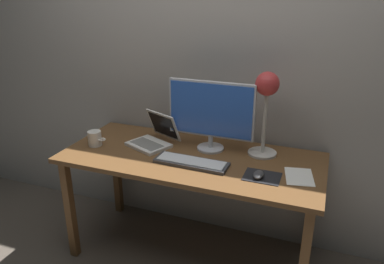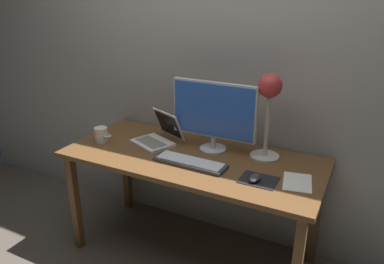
% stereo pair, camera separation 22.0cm
% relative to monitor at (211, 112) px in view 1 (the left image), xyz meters
% --- Properties ---
extents(ground_plane, '(4.80, 4.80, 0.00)m').
position_rel_monitor_xyz_m(ground_plane, '(-0.08, -0.14, -0.99)').
color(ground_plane, brown).
rests_on(ground_plane, ground).
extents(back_wall, '(4.80, 0.06, 2.60)m').
position_rel_monitor_xyz_m(back_wall, '(-0.08, 0.26, 0.31)').
color(back_wall, '#A8A099').
rests_on(back_wall, ground).
extents(desk, '(1.60, 0.70, 0.74)m').
position_rel_monitor_xyz_m(desk, '(-0.08, -0.14, -0.33)').
color(desk, brown).
rests_on(desk, ground).
extents(monitor, '(0.55, 0.17, 0.45)m').
position_rel_monitor_xyz_m(monitor, '(0.00, 0.00, 0.00)').
color(monitor, silver).
rests_on(monitor, desk).
extents(keyboard_main, '(0.44, 0.15, 0.03)m').
position_rel_monitor_xyz_m(keyboard_main, '(-0.04, -0.25, -0.24)').
color(keyboard_main, '#38383A').
rests_on(keyboard_main, desk).
extents(laptop, '(0.34, 0.35, 0.21)m').
position_rel_monitor_xyz_m(laptop, '(-0.37, -0.04, -0.19)').
color(laptop, silver).
rests_on(laptop, desk).
extents(desk_lamp, '(0.18, 0.18, 0.52)m').
position_rel_monitor_xyz_m(desk_lamp, '(0.33, 0.04, 0.13)').
color(desk_lamp, beige).
rests_on(desk_lamp, desk).
extents(mousepad, '(0.20, 0.16, 0.00)m').
position_rel_monitor_xyz_m(mousepad, '(0.38, -0.25, -0.25)').
color(mousepad, black).
rests_on(mousepad, desk).
extents(mouse, '(0.06, 0.10, 0.03)m').
position_rel_monitor_xyz_m(mouse, '(0.37, -0.27, -0.23)').
color(mouse, '#38383A').
rests_on(mouse, mousepad).
extents(coffee_mug, '(0.12, 0.09, 0.10)m').
position_rel_monitor_xyz_m(coffee_mug, '(-0.73, -0.21, -0.20)').
color(coffee_mug, white).
rests_on(coffee_mug, desk).
extents(paper_sheet_near_mouse, '(0.19, 0.23, 0.00)m').
position_rel_monitor_xyz_m(paper_sheet_near_mouse, '(0.57, -0.18, -0.25)').
color(paper_sheet_near_mouse, white).
rests_on(paper_sheet_near_mouse, desk).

